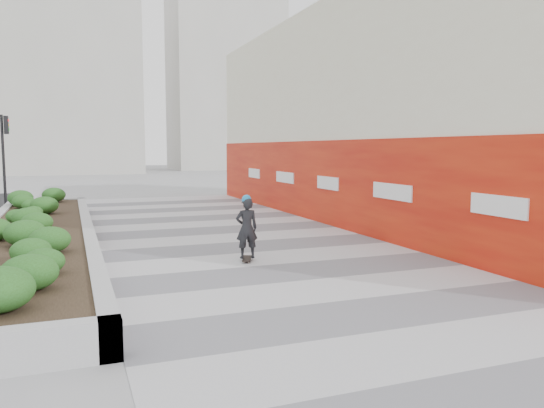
{
  "coord_description": "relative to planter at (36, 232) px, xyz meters",
  "views": [
    {
      "loc": [
        -4.55,
        -8.75,
        2.71
      ],
      "look_at": [
        0.93,
        5.62,
        1.1
      ],
      "focal_mm": 35.0,
      "sensor_mm": 36.0,
      "label": 1
    }
  ],
  "objects": [
    {
      "name": "distant_bldg_north_l",
      "position": [
        0.5,
        48.0,
        9.58
      ],
      "size": [
        16.0,
        12.0,
        20.0
      ],
      "primitive_type": "cube",
      "color": "#ADAAA3",
      "rests_on": "ground"
    },
    {
      "name": "traffic_signal_near",
      "position": [
        -1.73,
        10.5,
        2.34
      ],
      "size": [
        0.33,
        0.28,
        4.2
      ],
      "color": "black",
      "rests_on": "ground"
    },
    {
      "name": "distant_bldg_north_r",
      "position": [
        20.5,
        53.0,
        11.58
      ],
      "size": [
        14.0,
        10.0,
        24.0
      ],
      "primitive_type": "cube",
      "color": "#ADAAA3",
      "rests_on": "ground"
    },
    {
      "name": "planter",
      "position": [
        0.0,
        0.0,
        0.0
      ],
      "size": [
        3.0,
        18.0,
        0.9
      ],
      "color": "#9E9EA0",
      "rests_on": "ground"
    },
    {
      "name": "ground",
      "position": [
        5.5,
        -7.0,
        -0.42
      ],
      "size": [
        160.0,
        160.0,
        0.0
      ],
      "primitive_type": "plane",
      "color": "gray",
      "rests_on": "ground"
    },
    {
      "name": "walkway",
      "position": [
        5.5,
        -4.0,
        -0.41
      ],
      "size": [
        8.0,
        36.0,
        0.01
      ],
      "primitive_type": "cube",
      "color": "#A8A8AD",
      "rests_on": "ground"
    },
    {
      "name": "building",
      "position": [
        12.48,
        1.98,
        3.56
      ],
      "size": [
        6.04,
        24.08,
        8.0
      ],
      "color": "silver",
      "rests_on": "ground"
    },
    {
      "name": "manhole_cover",
      "position": [
        6.0,
        -4.0,
        -0.42
      ],
      "size": [
        0.44,
        0.44,
        0.01
      ],
      "primitive_type": "cylinder",
      "color": "#595654",
      "rests_on": "ground"
    },
    {
      "name": "skateboarder",
      "position": [
        4.87,
        -3.75,
        0.4
      ],
      "size": [
        0.56,
        0.74,
        1.62
      ],
      "rotation": [
        0.0,
        0.0,
        -0.35
      ],
      "color": "beige",
      "rests_on": "ground"
    }
  ]
}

